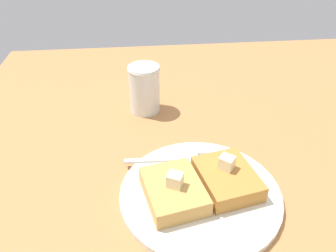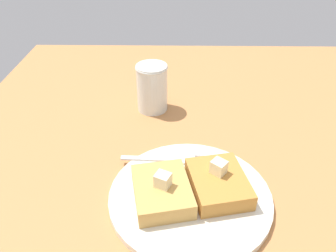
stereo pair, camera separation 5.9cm
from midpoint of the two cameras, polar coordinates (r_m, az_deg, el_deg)
The scene contains 8 objects.
table_surface at distance 61.07cm, azimuth 10.01°, elevation -6.38°, with size 111.83×111.83×3.00cm, color #B47744.
plate at distance 51.64cm, azimuth 2.31°, elevation -11.81°, with size 24.83×24.83×1.16cm.
toast_slice_left at distance 51.55cm, azimuth 6.97°, elevation -9.21°, with size 8.13×10.17×2.79cm, color #BA7D35.
toast_slice_middle at distance 49.36cm, azimuth -2.50°, elevation -11.40°, with size 8.13×10.17×2.79cm, color tan.
butter_pat_primary at distance 50.56cm, azimuth 6.92°, elevation -6.48°, with size 2.13×1.92×2.13cm, color #F2E7B5.
butter_pat_secondary at distance 47.47cm, azimuth -2.37°, elevation -9.51°, with size 2.13×1.92×2.13cm, color beige.
fork at distance 56.56cm, azimuth -1.42°, elevation -5.85°, with size 16.04×2.29×0.36cm.
syrup_jar at distance 70.13cm, azimuth -6.52°, elevation 6.07°, with size 6.74×6.74×10.29cm.
Camera 1 is at (18.22, 43.79, 41.08)cm, focal length 35.00 mm.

